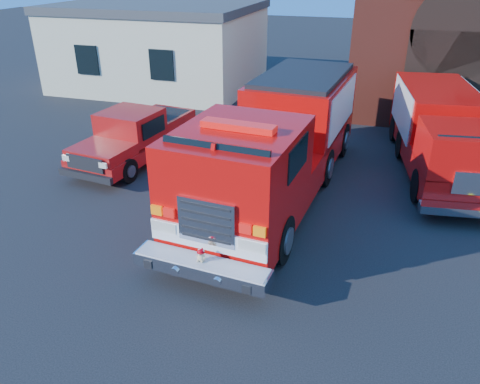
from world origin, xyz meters
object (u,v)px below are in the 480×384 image
(pickup_truck, at_px, (137,135))
(side_building, at_px, (161,45))
(secondary_truck, at_px, (442,131))
(fire_engine, at_px, (279,142))

(pickup_truck, bearing_deg, side_building, 111.12)
(secondary_truck, bearing_deg, side_building, 150.25)
(side_building, bearing_deg, secondary_truck, -29.75)
(secondary_truck, bearing_deg, pickup_truck, -167.80)
(fire_engine, height_order, pickup_truck, fire_engine)
(side_building, height_order, pickup_truck, side_building)
(fire_engine, height_order, secondary_truck, fire_engine)
(side_building, distance_m, secondary_truck, 16.19)
(side_building, distance_m, fire_engine, 14.71)
(pickup_truck, xyz_separation_m, secondary_truck, (10.09, 2.18, 0.50))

